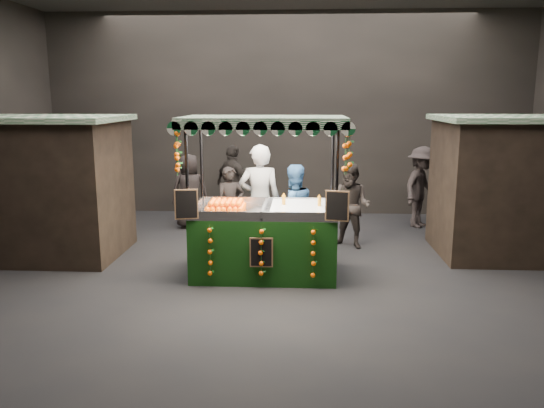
{
  "coord_description": "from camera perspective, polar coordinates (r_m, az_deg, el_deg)",
  "views": [
    {
      "loc": [
        0.39,
        -8.57,
        2.93
      ],
      "look_at": [
        -0.1,
        0.32,
        1.15
      ],
      "focal_mm": 35.45,
      "sensor_mm": 36.0,
      "label": 1
    }
  ],
  "objects": [
    {
      "name": "vendor_blue",
      "position": [
        9.91,
        2.25,
        -0.76
      ],
      "size": [
        1.04,
        0.94,
        1.73
      ],
      "rotation": [
        0.0,
        0.0,
        3.56
      ],
      "color": "#2B548B",
      "rests_on": "ground"
    },
    {
      "name": "shopper_5",
      "position": [
        11.52,
        18.32,
        -0.04
      ],
      "size": [
        1.15,
        1.49,
        1.57
      ],
      "rotation": [
        0.0,
        0.0,
        2.11
      ],
      "color": "#282421",
      "rests_on": "ground"
    },
    {
      "name": "neighbour_stall_right",
      "position": [
        10.96,
        24.6,
        1.73
      ],
      "size": [
        3.0,
        2.2,
        2.6
      ],
      "color": "black",
      "rests_on": "ground"
    },
    {
      "name": "shopper_4",
      "position": [
        12.29,
        -8.71,
        1.36
      ],
      "size": [
        0.92,
        0.7,
        1.69
      ],
      "rotation": [
        0.0,
        0.0,
        3.36
      ],
      "color": "black",
      "rests_on": "ground"
    },
    {
      "name": "shopper_3",
      "position": [
        12.66,
        15.55,
        1.74
      ],
      "size": [
        1.28,
        1.36,
        1.85
      ],
      "rotation": [
        0.0,
        0.0,
        0.9
      ],
      "color": "#2E2625",
      "rests_on": "ground"
    },
    {
      "name": "shopper_0",
      "position": [
        10.86,
        -4.43,
        -0.17
      ],
      "size": [
        0.67,
        0.55,
        1.57
      ],
      "rotation": [
        0.0,
        0.0,
        0.35
      ],
      "color": "black",
      "rests_on": "ground"
    },
    {
      "name": "shopper_2",
      "position": [
        12.66,
        -4.15,
        2.12
      ],
      "size": [
        1.11,
        1.05,
        1.84
      ],
      "rotation": [
        0.0,
        0.0,
        2.42
      ],
      "color": "#2B2623",
      "rests_on": "ground"
    },
    {
      "name": "vendor_grey",
      "position": [
        9.9,
        -1.31,
        0.32
      ],
      "size": [
        0.8,
        0.55,
        2.1
      ],
      "rotation": [
        0.0,
        0.0,
        3.2
      ],
      "color": "slate",
      "rests_on": "ground"
    },
    {
      "name": "ground",
      "position": [
        9.07,
        0.54,
        -7.58
      ],
      "size": [
        12.0,
        12.0,
        0.0
      ],
      "primitive_type": "plane",
      "color": "black",
      "rests_on": "ground"
    },
    {
      "name": "shopper_1",
      "position": [
        10.63,
        8.38,
        -0.2
      ],
      "size": [
        1.02,
        0.95,
        1.68
      ],
      "rotation": [
        0.0,
        0.0,
        -0.52
      ],
      "color": "#2B2523",
      "rests_on": "ground"
    },
    {
      "name": "neighbour_stall_left",
      "position": [
        10.83,
        -23.13,
        1.75
      ],
      "size": [
        3.0,
        2.2,
        2.6
      ],
      "color": "black",
      "rests_on": "ground"
    },
    {
      "name": "juice_stall",
      "position": [
        8.85,
        -0.77,
        -2.56
      ],
      "size": [
        2.72,
        1.6,
        2.63
      ],
      "color": "black",
      "rests_on": "ground"
    },
    {
      "name": "market_hall",
      "position": [
        8.59,
        0.59,
        14.28
      ],
      "size": [
        12.1,
        10.1,
        5.05
      ],
      "color": "black",
      "rests_on": "ground"
    }
  ]
}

